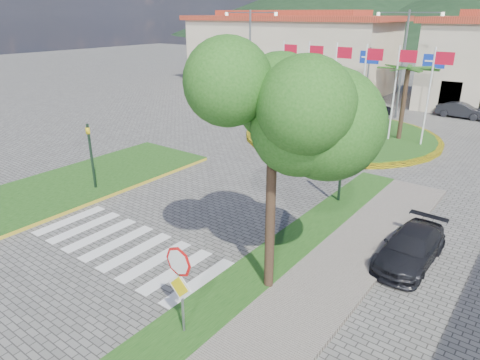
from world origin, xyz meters
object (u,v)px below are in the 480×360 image
Objects in this scene: white_van at (265,86)px; car_dark_a at (370,107)px; car_side_right at (411,248)px; stop_sign at (180,278)px; roundabout_island at (341,135)px; car_dark_b at (462,110)px; deciduous_tree at (273,121)px.

white_van is 13.53m from car_dark_a.
white_van is 33.48m from car_side_right.
stop_sign is 0.70× the size of car_side_right.
car_dark_a is at bearing 102.23° from stop_sign.
roundabout_island is at bearing 103.73° from stop_sign.
car_dark_b is 24.27m from car_side_right.
roundabout_island is at bearing 169.66° from car_dark_a.
stop_sign is at bearing -76.27° from roundabout_island.
roundabout_island is 3.45× the size of car_dark_b.
roundabout_island is at bearing -143.43° from white_van.
deciduous_tree reaches higher than car_dark_b.
roundabout_island is 1.87× the size of deciduous_tree.
deciduous_tree is (0.60, 3.04, 3.38)m from stop_sign.
roundabout_island is 3.33× the size of car_side_right.
roundabout_island is 18.55m from deciduous_tree.
car_dark_a is at bearing 98.39° from roundabout_island.
car_dark_a is at bearing 104.95° from deciduous_tree.
stop_sign is 4.59m from deciduous_tree.
car_dark_a is 0.91× the size of car_side_right.
car_dark_b reaches higher than car_dark_a.
deciduous_tree is at bearing -72.09° from roundabout_island.
stop_sign is at bearing -101.18° from deciduous_tree.
stop_sign is 31.18m from car_dark_b.
white_van is (-14.16, 11.81, 0.43)m from roundabout_island.
white_van reaches higher than car_dark_a.
roundabout_island reaches higher than car_dark_b.
stop_sign reaches higher than car_side_right.
car_dark_a is (12.98, -3.81, -0.01)m from white_van.
roundabout_island is at bearing 107.91° from deciduous_tree.
roundabout_island is 18.44m from white_van.
stop_sign is at bearing -115.03° from car_side_right.
roundabout_island is 3.66× the size of car_dark_a.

